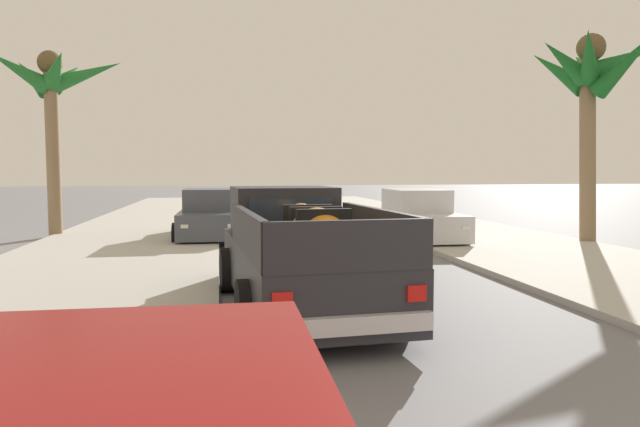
% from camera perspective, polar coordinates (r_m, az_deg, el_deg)
% --- Properties ---
extents(sidewalk_left, '(5.05, 60.00, 0.12)m').
position_cam_1_polar(sidewalk_left, '(13.27, -21.00, -4.79)').
color(sidewalk_left, '#B2AFA8').
rests_on(sidewalk_left, ground).
extents(sidewalk_right, '(5.05, 60.00, 0.12)m').
position_cam_1_polar(sidewalk_right, '(15.16, 21.01, -3.69)').
color(sidewalk_right, '#B2AFA8').
rests_on(sidewalk_right, ground).
extents(curb_left, '(0.16, 60.00, 0.10)m').
position_cam_1_polar(curb_left, '(13.10, -16.15, -4.83)').
color(curb_left, silver).
rests_on(curb_left, ground).
extents(curb_right, '(0.16, 60.00, 0.10)m').
position_cam_1_polar(curb_right, '(14.62, 17.22, -3.92)').
color(curb_right, silver).
rests_on(curb_right, ground).
extents(pickup_truck, '(2.45, 5.32, 1.80)m').
position_cam_1_polar(pickup_truck, '(8.79, -2.04, -4.04)').
color(pickup_truck, '#28282D').
rests_on(pickup_truck, ground).
extents(car_left_near, '(2.07, 4.28, 1.54)m').
position_cam_1_polar(car_left_near, '(17.71, -10.82, -0.24)').
color(car_left_near, '#474C56').
rests_on(car_left_near, ground).
extents(car_right_mid, '(2.08, 4.29, 1.54)m').
position_cam_1_polar(car_right_mid, '(17.08, 9.56, -0.39)').
color(car_right_mid, silver).
rests_on(car_right_mid, ground).
extents(palm_tree_right_fore, '(3.71, 3.99, 5.89)m').
position_cam_1_polar(palm_tree_right_fore, '(18.07, 25.31, 12.11)').
color(palm_tree_right_fore, '#846B4C').
rests_on(palm_tree_right_fore, ground).
extents(palm_tree_right_back, '(3.88, 2.92, 5.76)m').
position_cam_1_polar(palm_tree_right_back, '(19.87, -24.95, 11.05)').
color(palm_tree_right_back, '#846B4C').
rests_on(palm_tree_right_back, ground).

